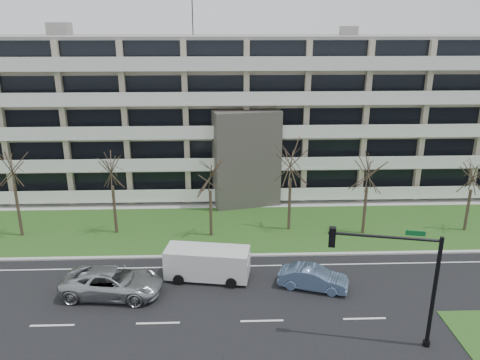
{
  "coord_description": "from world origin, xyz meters",
  "views": [
    {
      "loc": [
        -2.1,
        -23.02,
        16.3
      ],
      "look_at": [
        -0.91,
        10.0,
        5.29
      ],
      "focal_mm": 35.0,
      "sensor_mm": 36.0,
      "label": 1
    }
  ],
  "objects_px": {
    "traffic_signal": "(398,272)",
    "silver_pickup": "(112,282)",
    "blue_sedan": "(313,278)",
    "white_van": "(208,261)"
  },
  "relations": [
    {
      "from": "silver_pickup",
      "to": "white_van",
      "type": "bearing_deg",
      "value": -67.22
    },
    {
      "from": "silver_pickup",
      "to": "white_van",
      "type": "distance_m",
      "value": 6.29
    },
    {
      "from": "silver_pickup",
      "to": "traffic_signal",
      "type": "xyz_separation_m",
      "value": [
        15.99,
        -5.22,
        3.41
      ]
    },
    {
      "from": "blue_sedan",
      "to": "silver_pickup",
      "type": "bearing_deg",
      "value": 109.58
    },
    {
      "from": "traffic_signal",
      "to": "silver_pickup",
      "type": "bearing_deg",
      "value": 174.1
    },
    {
      "from": "white_van",
      "to": "traffic_signal",
      "type": "distance_m",
      "value": 12.57
    },
    {
      "from": "blue_sedan",
      "to": "white_van",
      "type": "relative_size",
      "value": 0.76
    },
    {
      "from": "silver_pickup",
      "to": "blue_sedan",
      "type": "distance_m",
      "value": 12.81
    },
    {
      "from": "silver_pickup",
      "to": "blue_sedan",
      "type": "bearing_deg",
      "value": -82.58
    },
    {
      "from": "traffic_signal",
      "to": "white_van",
      "type": "bearing_deg",
      "value": 157.01
    }
  ]
}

